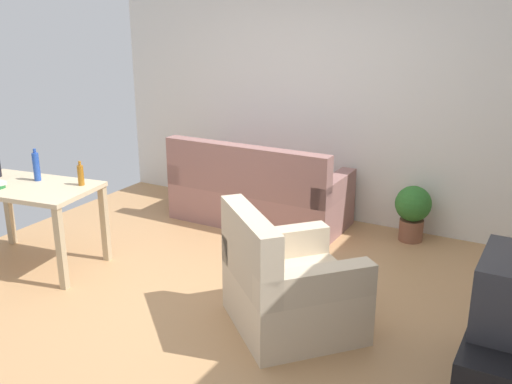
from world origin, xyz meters
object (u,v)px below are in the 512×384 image
bottle_amber (81,175)px  potted_plant (413,209)px  armchair (287,287)px  tv_stand (505,361)px  bottle_blue (36,166)px  couch (258,196)px  desk (29,197)px

bottle_amber → potted_plant: bearing=39.3°
bottle_amber → armchair: bearing=-2.6°
tv_stand → potted_plant: potted_plant is taller
bottle_blue → couch: bearing=53.8°
armchair → bottle_amber: 2.14m
couch → bottle_blue: size_ratio=6.31×
couch → armchair: (1.23, -1.79, 0.01)m
tv_stand → desk: size_ratio=0.85×
desk → bottle_blue: bottle_blue is taller
couch → tv_stand: bearing=145.5°
tv_stand → bottle_blue: (-4.03, 0.10, 0.65)m
tv_stand → desk: desk is taller
desk → bottle_amber: 0.52m
tv_stand → desk: bearing=90.7°
tv_stand → desk: (-4.00, -0.05, 0.41)m
potted_plant → armchair: 2.13m
desk → armchair: (2.50, 0.14, -0.33)m
tv_stand → bottle_amber: size_ratio=4.99×
couch → potted_plant: couch is taller
tv_stand → desk: 4.02m
couch → desk: 2.33m
armchair → bottle_blue: size_ratio=4.16×
desk → bottle_blue: (-0.03, 0.15, 0.24)m
couch → bottle_amber: size_ratio=8.49×
tv_stand → armchair: size_ratio=0.89×
bottle_blue → bottle_amber: bearing=10.9°
potted_plant → bottle_blue: (-2.90, -2.09, 0.56)m
couch → bottle_blue: 2.28m
couch → desk: size_ratio=1.45×
potted_plant → couch: bearing=-168.9°
bottle_blue → bottle_amber: bottle_blue is taller
potted_plant → bottle_amber: bearing=-140.7°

